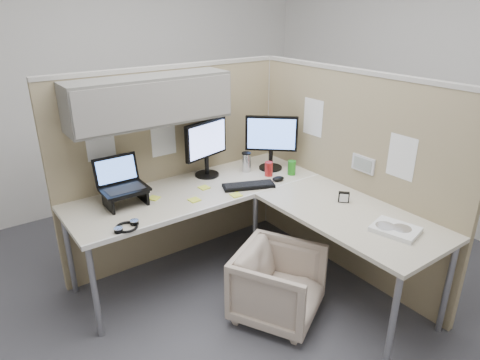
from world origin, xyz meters
TOP-DOWN VIEW (x-y plane):
  - ground at (0.00, 0.00)m, footprint 4.50×4.50m
  - partition_back at (-0.22, 0.83)m, footprint 2.00×0.36m
  - partition_right at (0.90, -0.07)m, footprint 0.07×2.03m
  - desk at (0.12, 0.13)m, footprint 2.00×1.98m
  - office_chair at (0.04, -0.28)m, footprint 0.73×0.72m
  - monitor_left at (0.10, 0.72)m, footprint 0.43×0.20m
  - monitor_right at (0.64, 0.54)m, footprint 0.35×0.32m
  - laptop_station at (-0.66, 0.61)m, footprint 0.32×0.27m
  - keyboard at (0.24, 0.33)m, footprint 0.42×0.28m
  - mouse at (0.51, 0.29)m, footprint 0.11×0.09m
  - travel_mug at (0.43, 0.61)m, footprint 0.08×0.08m
  - soda_can_green at (0.69, 0.33)m, footprint 0.07×0.07m
  - soda_can_silver at (0.52, 0.42)m, footprint 0.07×0.07m
  - sticky_note_a at (-0.23, 0.36)m, footprint 0.08×0.08m
  - sticky_note_b at (0.07, 0.25)m, footprint 0.08×0.08m
  - sticky_note_c at (-0.46, 0.57)m, footprint 0.10×0.10m
  - sticky_note_d at (-0.05, 0.51)m, footprint 0.08×0.08m
  - headphones at (-0.79, 0.25)m, footprint 0.18×0.18m
  - paper_stack at (0.57, -0.78)m, footprint 0.28×0.32m
  - desk_clock at (0.63, -0.29)m, footprint 0.07×0.08m

SIDE VIEW (x-z plane):
  - ground at x=0.00m, z-range 0.00..0.00m
  - office_chair at x=0.04m, z-range 0.00..0.57m
  - desk at x=0.12m, z-range 0.32..1.05m
  - sticky_note_a at x=-0.23m, z-range 0.73..0.74m
  - sticky_note_b at x=0.07m, z-range 0.73..0.74m
  - sticky_note_c at x=-0.46m, z-range 0.73..0.74m
  - sticky_note_d at x=-0.05m, z-range 0.73..0.74m
  - keyboard at x=0.24m, z-range 0.73..0.75m
  - headphones at x=-0.79m, z-range 0.73..0.76m
  - paper_stack at x=0.57m, z-range 0.73..0.76m
  - mouse at x=0.51m, z-range 0.73..0.77m
  - desk_clock at x=0.63m, z-range 0.73..0.81m
  - soda_can_green at x=0.69m, z-range 0.73..0.85m
  - soda_can_silver at x=0.52m, z-range 0.73..0.85m
  - travel_mug at x=0.43m, z-range 0.73..0.90m
  - partition_right at x=0.90m, z-range 0.00..1.63m
  - laptop_station at x=-0.66m, z-range 0.69..1.02m
  - monitor_left at x=0.10m, z-range 0.77..1.24m
  - monitor_right at x=0.64m, z-range 0.77..1.24m
  - partition_back at x=-0.22m, z-range 0.28..1.91m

